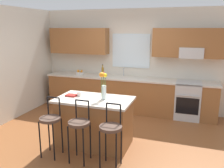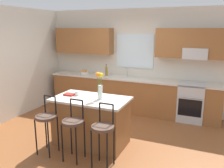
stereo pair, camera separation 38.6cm
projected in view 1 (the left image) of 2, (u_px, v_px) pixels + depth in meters
name	position (u px, v px, depth m)	size (l,w,h in m)	color
ground_plane	(106.00, 137.00, 4.88)	(14.00, 14.00, 0.00)	brown
wall_left	(10.00, 64.00, 5.65)	(0.12, 4.60, 2.70)	beige
back_wall_assembly	(132.00, 54.00, 6.35)	(5.60, 0.50, 2.70)	beige
counter_run	(127.00, 94.00, 6.34)	(4.56, 0.64, 0.92)	brown
sink_faucet	(124.00, 71.00, 6.38)	(0.02, 0.13, 0.23)	#B7BABC
oven_range	(188.00, 100.00, 5.83)	(0.60, 0.64, 0.92)	#B7BABC
kitchen_island	(94.00, 122.00, 4.48)	(1.42, 0.82, 0.92)	brown
bar_stool_near	(50.00, 121.00, 4.04)	(0.36, 0.36, 1.04)	black
bar_stool_middle	(79.00, 126.00, 3.86)	(0.36, 0.36, 1.04)	black
bar_stool_far	(111.00, 130.00, 3.69)	(0.36, 0.36, 1.04)	black
flower_vase	(103.00, 85.00, 4.26)	(0.13, 0.15, 0.51)	silver
mug_ceramic	(79.00, 94.00, 4.52)	(0.08, 0.08, 0.09)	silver
cookbook	(71.00, 95.00, 4.53)	(0.20, 0.15, 0.03)	maroon
fruit_bowl_oranges	(80.00, 73.00, 6.67)	(0.24, 0.24, 0.13)	silver
bottle_olive_oil	(103.00, 71.00, 6.43)	(0.06, 0.06, 0.32)	olive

